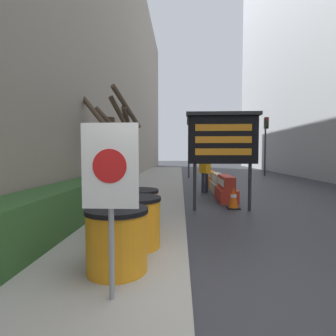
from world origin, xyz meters
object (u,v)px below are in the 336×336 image
object	(u,v)px
traffic_light_near_curb	(189,131)
traffic_light_far_side	(266,134)
pedestrian_worker	(205,169)
barrel_drum_foreground	(117,239)
jersey_barrier_orange_near	(212,179)
traffic_cone_near	(233,198)
barrel_drum_middle	(136,222)
barrel_drum_back	(138,210)
jersey_barrier_red_striped	(226,190)
jersey_barrier_cream	(218,184)
warning_sign	(110,179)
message_board	(223,139)

from	to	relation	value
traffic_light_near_curb	traffic_light_far_side	xyz separation A→B (m)	(5.84, 1.69, -0.09)
pedestrian_worker	traffic_light_near_curb	bearing A→B (deg)	-32.41
barrel_drum_foreground	jersey_barrier_orange_near	size ratio (longest dim) A/B	0.41
traffic_cone_near	barrel_drum_middle	bearing A→B (deg)	-122.36
traffic_light_far_side	barrel_drum_foreground	bearing A→B (deg)	-113.54
barrel_drum_foreground	pedestrian_worker	world-z (taller)	pedestrian_worker
barrel_drum_back	traffic_cone_near	bearing A→B (deg)	48.67
jersey_barrier_red_striped	jersey_barrier_cream	distance (m)	2.08
barrel_drum_back	warning_sign	size ratio (longest dim) A/B	0.45
traffic_light_near_curb	jersey_barrier_cream	bearing A→B (deg)	-81.23
jersey_barrier_red_striped	traffic_light_far_side	world-z (taller)	traffic_light_far_side
barrel_drum_foreground	traffic_light_near_curb	xyz separation A→B (m)	(1.45, 15.03, 2.72)
jersey_barrier_red_striped	traffic_cone_near	xyz separation A→B (m)	(-0.02, -1.41, -0.06)
pedestrian_worker	traffic_cone_near	bearing A→B (deg)	152.97
barrel_drum_foreground	pedestrian_worker	size ratio (longest dim) A/B	0.48
barrel_drum_back	traffic_cone_near	xyz separation A→B (m)	(2.51, 2.85, -0.22)
barrel_drum_back	jersey_barrier_red_striped	world-z (taller)	barrel_drum_back
jersey_barrier_red_striped	warning_sign	bearing A→B (deg)	-109.45
warning_sign	traffic_light_near_curb	xyz separation A→B (m)	(1.34, 15.73, 1.84)
barrel_drum_middle	message_board	world-z (taller)	message_board
jersey_barrier_cream	pedestrian_worker	size ratio (longest dim) A/B	1.09
jersey_barrier_red_striped	jersey_barrier_orange_near	distance (m)	4.40
traffic_light_near_curb	barrel_drum_back	bearing A→B (deg)	-96.33
barrel_drum_back	traffic_light_near_curb	size ratio (longest dim) A/B	0.19
traffic_light_far_side	pedestrian_worker	xyz separation A→B (m)	(-5.35, -8.62, -2.15)
barrel_drum_back	jersey_barrier_orange_near	bearing A→B (deg)	73.76
traffic_cone_near	traffic_light_near_curb	world-z (taller)	traffic_light_near_curb
barrel_drum_foreground	jersey_barrier_orange_near	world-z (taller)	barrel_drum_foreground
warning_sign	traffic_light_near_curb	size ratio (longest dim) A/B	0.42
traffic_light_near_curb	jersey_barrier_red_striped	bearing A→B (deg)	-83.24
jersey_barrier_cream	traffic_light_far_side	size ratio (longest dim) A/B	0.43
warning_sign	traffic_light_far_side	distance (m)	18.92
barrel_drum_back	warning_sign	bearing A→B (deg)	-87.19
barrel_drum_back	pedestrian_worker	xyz separation A→B (m)	(1.95, 6.27, 0.48)
traffic_cone_near	barrel_drum_back	bearing A→B (deg)	-131.33
warning_sign	message_board	world-z (taller)	message_board
message_board	jersey_barrier_cream	size ratio (longest dim) A/B	1.53
barrel_drum_foreground	jersey_barrier_red_striped	bearing A→B (deg)	67.65
jersey_barrier_orange_near	traffic_light_far_side	xyz separation A→B (m)	(4.78, 6.22, 2.85)
message_board	jersey_barrier_cream	bearing A→B (deg)	83.75
barrel_drum_foreground	jersey_barrier_red_striped	distance (m)	6.59
warning_sign	pedestrian_worker	world-z (taller)	warning_sign
jersey_barrier_orange_near	traffic_light_near_curb	xyz separation A→B (m)	(-1.06, 4.53, 2.93)
jersey_barrier_orange_near	traffic_light_far_side	distance (m)	8.34
barrel_drum_middle	message_board	size ratio (longest dim) A/B	0.29
barrel_drum_back	traffic_light_near_curb	distance (m)	13.55
message_board	traffic_light_far_side	bearing A→B (deg)	67.16
jersey_barrier_orange_near	traffic_light_far_side	bearing A→B (deg)	52.48
pedestrian_worker	barrel_drum_foreground	bearing A→B (deg)	130.23
traffic_cone_near	pedestrian_worker	size ratio (longest dim) A/B	0.39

